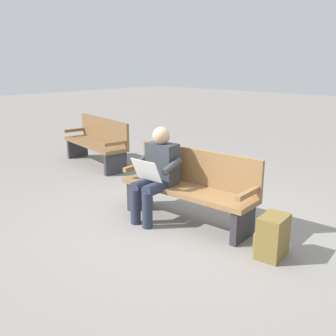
# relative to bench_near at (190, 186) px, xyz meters

# --- Properties ---
(ground_plane) EXTENTS (40.00, 40.00, 0.00)m
(ground_plane) POSITION_rel_bench_near_xyz_m (-0.00, 0.07, -0.46)
(ground_plane) COLOR gray
(bench_near) EXTENTS (1.82, 0.57, 0.90)m
(bench_near) POSITION_rel_bench_near_xyz_m (0.00, 0.00, 0.00)
(bench_near) COLOR olive
(bench_near) RESTS_ON ground
(person_seated) EXTENTS (0.59, 0.59, 1.18)m
(person_seated) POSITION_rel_bench_near_xyz_m (0.34, 0.25, 0.17)
(person_seated) COLOR #33383D
(person_seated) RESTS_ON ground
(backpack) EXTENTS (0.31, 0.37, 0.45)m
(backpack) POSITION_rel_bench_near_xyz_m (-1.23, 0.16, -0.24)
(backpack) COLOR brown
(backpack) RESTS_ON ground
(bench_far) EXTENTS (1.86, 0.78, 0.90)m
(bench_far) POSITION_rel_bench_near_xyz_m (3.08, -0.90, 0.00)
(bench_far) COLOR brown
(bench_far) RESTS_ON ground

